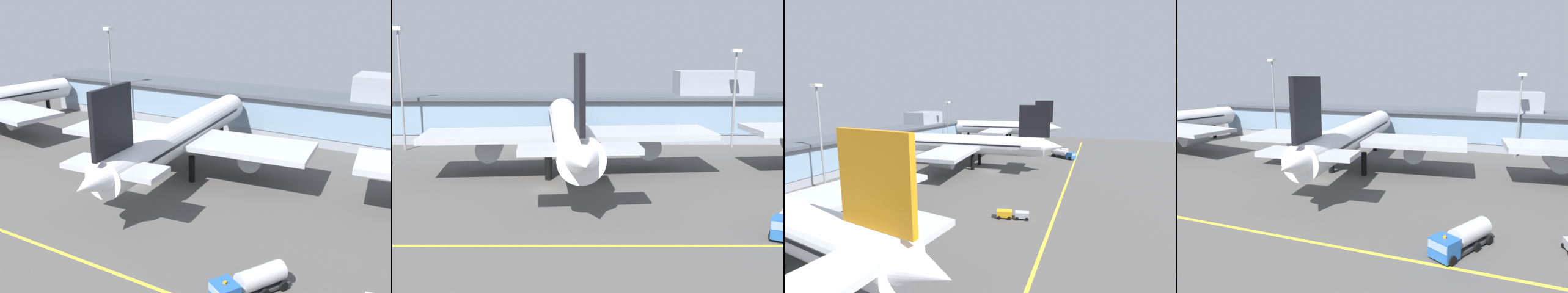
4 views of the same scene
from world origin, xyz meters
TOP-DOWN VIEW (x-y plane):
  - ground_plane at (0.00, 0.00)m, footprint 180.00×180.00m
  - taxiway_centreline_stripe at (0.00, -22.00)m, footprint 144.00×0.50m
  - terminal_building at (2.16, 42.27)m, footprint 115.83×14.00m
  - airliner_near_right at (3.08, 9.30)m, footprint 46.79×58.54m
  - fuel_tanker_truck at (28.03, -18.03)m, footprint 6.65×9.04m
  - apron_light_mast_west at (35.93, 33.10)m, footprint 1.80×1.80m
  - apron_light_mast_centre at (-30.74, 29.72)m, footprint 1.80×1.80m

SIDE VIEW (x-z plane):
  - ground_plane at x=0.00m, z-range 0.00..0.00m
  - taxiway_centreline_stripe at x=0.00m, z-range 0.00..0.01m
  - fuel_tanker_truck at x=28.03m, z-range 0.06..2.96m
  - terminal_building at x=2.16m, z-range -2.07..13.29m
  - airliner_near_right at x=3.08m, z-range -2.60..16.71m
  - apron_light_mast_west at x=35.93m, z-range 3.43..23.54m
  - apron_light_mast_centre at x=-30.74m, z-range 3.68..28.00m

